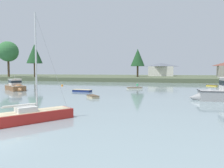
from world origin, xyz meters
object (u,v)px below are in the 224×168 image
object	(u,v)px
dinghy_yellow	(212,86)
dinghy_sand	(93,97)
dinghy_navy	(82,91)
dinghy_cream	(135,88)
cruiser_wood	(16,88)
mooring_buoy_orange	(62,85)
sailboat_red	(30,119)
mooring_buoy_green	(137,85)

from	to	relation	value
dinghy_yellow	dinghy_sand	bearing A→B (deg)	-126.22
dinghy_navy	dinghy_sand	bearing A→B (deg)	-58.33
dinghy_yellow	dinghy_sand	xyz separation A→B (m)	(-21.37, -29.18, 0.01)
dinghy_cream	dinghy_navy	bearing A→B (deg)	-134.36
cruiser_wood	mooring_buoy_orange	size ratio (longest dim) A/B	13.37
mooring_buoy_orange	dinghy_navy	bearing A→B (deg)	-50.99
cruiser_wood	mooring_buoy_orange	xyz separation A→B (m)	(2.86, 13.88, -0.41)
dinghy_cream	sailboat_red	distance (m)	31.62
dinghy_navy	dinghy_sand	size ratio (longest dim) A/B	1.39
cruiser_wood	mooring_buoy_orange	bearing A→B (deg)	78.34
cruiser_wood	sailboat_red	world-z (taller)	sailboat_red
sailboat_red	mooring_buoy_green	size ratio (longest dim) A/B	15.49
dinghy_sand	mooring_buoy_green	world-z (taller)	mooring_buoy_green
sailboat_red	dinghy_yellow	bearing A→B (deg)	64.42
dinghy_navy	dinghy_cream	world-z (taller)	dinghy_navy
dinghy_yellow	mooring_buoy_orange	world-z (taller)	mooring_buoy_orange
dinghy_sand	mooring_buoy_orange	distance (m)	26.40
mooring_buoy_orange	cruiser_wood	bearing A→B (deg)	-101.66
dinghy_cream	sailboat_red	world-z (taller)	sailboat_red
dinghy_navy	cruiser_wood	bearing A→B (deg)	-178.46
dinghy_navy	cruiser_wood	size ratio (longest dim) A/B	0.51
sailboat_red	mooring_buoy_green	xyz separation A→B (m)	(2.52, 43.72, -0.11)
dinghy_navy	dinghy_cream	size ratio (longest dim) A/B	1.06
dinghy_navy	mooring_buoy_green	size ratio (longest dim) A/B	6.49
cruiser_wood	dinghy_sand	xyz separation A→B (m)	(18.57, -7.34, -0.37)
dinghy_yellow	dinghy_cream	size ratio (longest dim) A/B	0.77
dinghy_sand	mooring_buoy_orange	world-z (taller)	mooring_buoy_orange
dinghy_navy	dinghy_cream	bearing A→B (deg)	45.64
dinghy_yellow	sailboat_red	xyz separation A→B (m)	(-21.18, -44.24, 0.09)
mooring_buoy_green	dinghy_yellow	bearing A→B (deg)	1.61
dinghy_navy	sailboat_red	bearing A→B (deg)	-77.74
dinghy_yellow	cruiser_wood	world-z (taller)	cruiser_wood
cruiser_wood	sailboat_red	bearing A→B (deg)	-50.06
cruiser_wood	dinghy_sand	distance (m)	19.97
dinghy_cream	mooring_buoy_orange	size ratio (longest dim) A/B	6.48
dinghy_navy	dinghy_cream	xyz separation A→B (m)	(8.46, 8.65, -0.02)
dinghy_yellow	sailboat_red	size ratio (longest dim) A/B	0.31
mooring_buoy_green	cruiser_wood	bearing A→B (deg)	-134.95
dinghy_yellow	dinghy_sand	distance (m)	36.17
mooring_buoy_green	mooring_buoy_orange	size ratio (longest dim) A/B	1.06
dinghy_navy	mooring_buoy_orange	size ratio (longest dim) A/B	6.86
cruiser_wood	sailboat_red	xyz separation A→B (m)	(18.76, -22.40, -0.29)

